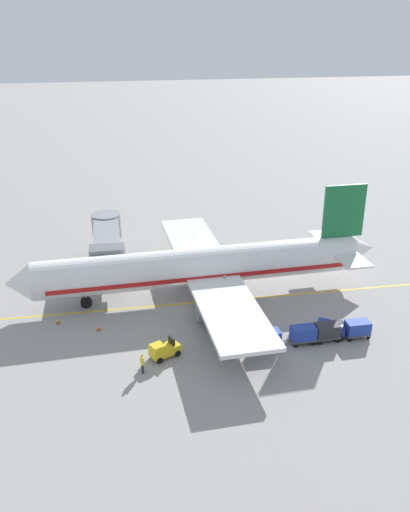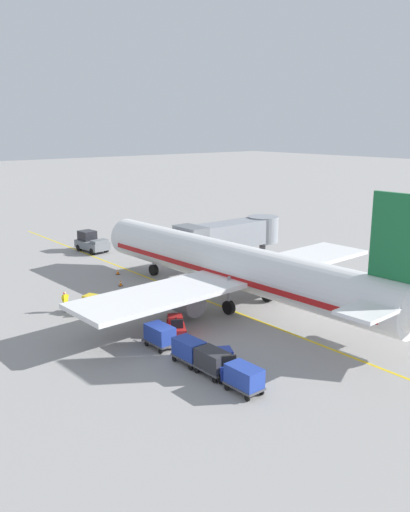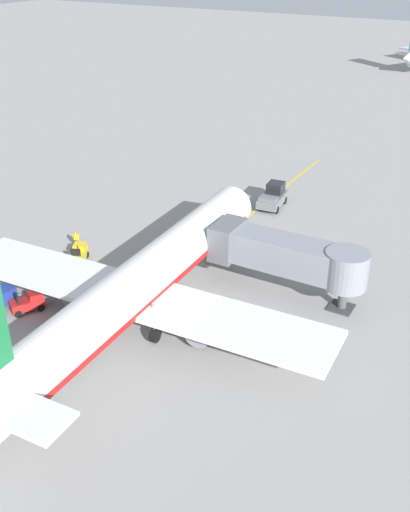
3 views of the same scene
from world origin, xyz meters
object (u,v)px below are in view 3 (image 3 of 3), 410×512
object	(u,v)px
baggage_tug_spare	(79,254)
pushback_tractor	(273,197)
baggage_cart_front	(2,298)
jet_bridge	(287,255)
baggage_tug_lead	(28,302)
ground_crew_wing_walker	(76,239)
safety_cone_nose_right	(161,248)
safety_cone_nose_left	(199,237)
parked_airliner	(139,284)

from	to	relation	value
baggage_tug_spare	pushback_tractor	bearing A→B (deg)	63.73
baggage_cart_front	baggage_tug_spare	bearing A→B (deg)	89.84
jet_bridge	baggage_tug_spare	bearing A→B (deg)	-166.86
baggage_tug_lead	ground_crew_wing_walker	xyz separation A→B (m)	(-3.76, 9.97, 0.24)
ground_crew_wing_walker	baggage_tug_spare	bearing A→B (deg)	-45.60
baggage_tug_spare	ground_crew_wing_walker	distance (m)	2.67
baggage_tug_spare	safety_cone_nose_right	world-z (taller)	baggage_tug_spare
jet_bridge	baggage_cart_front	xyz separation A→B (m)	(-18.00, -13.07, -2.50)
baggage_tug_spare	safety_cone_nose_left	xyz separation A→B (m)	(7.09, 9.05, -0.42)
baggage_tug_spare	parked_airliner	bearing A→B (deg)	-25.81
pushback_tractor	baggage_tug_spare	distance (m)	22.26
baggage_tug_lead	safety_cone_nose_left	size ratio (longest dim) A/B	4.68
pushback_tractor	baggage_tug_spare	xyz separation A→B (m)	(-9.85, -19.96, -0.39)
parked_airliner	baggage_tug_lead	size ratio (longest dim) A/B	13.50
ground_crew_wing_walker	pushback_tractor	bearing A→B (deg)	57.05
parked_airliner	jet_bridge	world-z (taller)	parked_airliner
baggage_tug_spare	safety_cone_nose_right	xyz separation A→B (m)	(5.25, 5.36, -0.42)
baggage_tug_lead	baggage_tug_spare	size ratio (longest dim) A/B	1.00
pushback_tractor	baggage_tug_lead	distance (m)	29.14
jet_bridge	safety_cone_nose_right	bearing A→B (deg)	174.79
pushback_tractor	baggage_tug_spare	size ratio (longest dim) A/B	1.66
pushback_tractor	baggage_tug_lead	bearing A→B (deg)	-105.83
pushback_tractor	safety_cone_nose_left	distance (m)	11.27
jet_bridge	ground_crew_wing_walker	bearing A→B (deg)	-173.38
baggage_tug_lead	baggage_cart_front	world-z (taller)	baggage_tug_lead
baggage_cart_front	ground_crew_wing_walker	distance (m)	10.92
baggage_tug_lead	safety_cone_nose_right	bearing A→B (deg)	76.01
ground_crew_wing_walker	jet_bridge	bearing A→B (deg)	6.62
pushback_tractor	baggage_tug_spare	bearing A→B (deg)	-116.27
baggage_tug_lead	safety_cone_nose_left	xyz separation A→B (m)	(5.19, 17.13, -0.42)
pushback_tractor	safety_cone_nose_right	world-z (taller)	pushback_tractor
baggage_cart_front	pushback_tractor	bearing A→B (deg)	71.09
parked_airliner	baggage_tug_lead	bearing A→B (deg)	-159.51
pushback_tractor	baggage_tug_lead	xyz separation A→B (m)	(-7.95, -28.03, -0.39)
pushback_tractor	baggage_tug_lead	size ratio (longest dim) A/B	1.67
pushback_tractor	safety_cone_nose_left	size ratio (longest dim) A/B	7.81
parked_airliner	baggage_cart_front	bearing A→B (deg)	-159.17
ground_crew_wing_walker	safety_cone_nose_right	xyz separation A→B (m)	(7.10, 3.46, -0.66)
baggage_tug_spare	safety_cone_nose_right	distance (m)	7.51
baggage_tug_spare	baggage_cart_front	size ratio (longest dim) A/B	0.95
baggage_tug_spare	ground_crew_wing_walker	bearing A→B (deg)	134.40
ground_crew_wing_walker	safety_cone_nose_left	world-z (taller)	ground_crew_wing_walker
baggage_cart_front	ground_crew_wing_walker	world-z (taller)	ground_crew_wing_walker
pushback_tractor	ground_crew_wing_walker	world-z (taller)	pushback_tractor
baggage_tug_spare	jet_bridge	bearing A→B (deg)	13.14
baggage_tug_lead	jet_bridge	bearing A→B (deg)	37.36
safety_cone_nose_left	pushback_tractor	bearing A→B (deg)	75.80
safety_cone_nose_left	baggage_tug_spare	bearing A→B (deg)	-128.06
pushback_tractor	baggage_cart_front	bearing A→B (deg)	-108.91
pushback_tractor	ground_crew_wing_walker	xyz separation A→B (m)	(-11.71, -18.06, -0.15)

